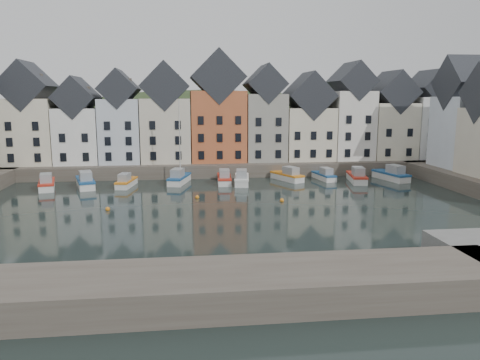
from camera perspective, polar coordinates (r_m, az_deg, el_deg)
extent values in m
plane|color=black|center=(50.38, -0.40, -4.07)|extent=(260.00, 260.00, 0.00)
cube|color=#4D443B|center=(79.54, -2.85, 1.88)|extent=(90.00, 16.00, 2.00)
cube|color=#4D443B|center=(29.20, -15.56, -13.11)|extent=(50.00, 6.00, 2.00)
ellipsoid|color=#253018|center=(108.99, -3.74, -6.10)|extent=(153.60, 70.40, 64.00)
sphere|color=black|center=(99.90, -11.84, 7.79)|extent=(5.77, 5.77, 5.77)
sphere|color=black|center=(113.51, 8.71, 7.84)|extent=(5.27, 5.27, 5.27)
sphere|color=black|center=(109.41, 13.18, 7.49)|extent=(5.07, 5.07, 5.07)
sphere|color=black|center=(105.70, 3.94, 7.61)|extent=(5.01, 5.01, 5.01)
sphere|color=black|center=(110.10, -24.02, 6.22)|extent=(3.94, 3.94, 3.94)
sphere|color=black|center=(114.02, 10.47, 7.76)|extent=(5.21, 5.21, 5.21)
sphere|color=black|center=(107.52, -2.92, 7.93)|extent=(5.45, 5.45, 5.45)
sphere|color=black|center=(106.23, 17.31, 6.86)|extent=(4.49, 4.49, 4.49)
cube|color=#EBE2C5|center=(80.28, -24.13, 5.43)|extent=(7.67, 8.00, 10.07)
cube|color=black|center=(80.13, -24.49, 10.37)|extent=(7.67, 8.16, 7.67)
cube|color=white|center=(78.50, -19.00, 5.14)|extent=(6.56, 8.00, 8.61)
cube|color=black|center=(78.27, -19.25, 9.46)|extent=(6.56, 8.16, 6.56)
cube|color=silver|center=(77.35, -14.27, 5.83)|extent=(6.20, 8.00, 10.02)
cube|color=black|center=(77.18, -14.48, 10.68)|extent=(6.20, 8.16, 6.20)
cube|color=beige|center=(76.77, -8.98, 6.01)|extent=(7.70, 8.00, 10.08)
cube|color=black|center=(76.61, -9.13, 11.20)|extent=(7.70, 8.16, 7.70)
cube|color=#BF5F36|center=(76.89, -2.73, 6.58)|extent=(8.69, 8.00, 11.28)
cube|color=black|center=(76.81, -2.78, 12.39)|extent=(8.69, 8.16, 8.69)
cube|color=gray|center=(77.85, 2.97, 6.43)|extent=(6.43, 8.00, 10.78)
cube|color=black|center=(77.72, 3.02, 11.58)|extent=(6.43, 8.16, 6.43)
cube|color=beige|center=(79.50, 8.18, 5.61)|extent=(7.88, 8.00, 8.56)
cube|color=black|center=(79.27, 8.29, 10.11)|extent=(7.88, 8.16, 7.88)
cube|color=white|center=(81.62, 13.22, 6.52)|extent=(6.50, 8.00, 11.27)
cube|color=black|center=(81.53, 13.43, 11.61)|extent=(6.50, 8.16, 6.50)
cube|color=#EBE2C5|center=(84.34, 17.70, 5.75)|extent=(7.23, 8.00, 9.32)
cube|color=black|center=(84.15, 17.93, 10.14)|extent=(7.23, 8.16, 7.23)
cube|color=white|center=(87.37, 21.83, 5.97)|extent=(6.18, 8.00, 10.32)
cube|color=black|center=(87.23, 22.12, 10.35)|extent=(6.18, 8.16, 6.18)
cube|color=silver|center=(77.14, 25.81, 5.26)|extent=(7.47, 8.00, 10.38)
cube|color=black|center=(77.00, 26.22, 10.58)|extent=(7.62, 8.00, 8.00)
sphere|color=orange|center=(57.86, -5.24, -2.11)|extent=(0.50, 0.50, 0.50)
sphere|color=orange|center=(56.10, 5.13, -2.49)|extent=(0.50, 0.50, 0.50)
sphere|color=orange|center=(53.63, -15.83, -3.43)|extent=(0.50, 0.50, 0.50)
cube|color=silver|center=(68.86, -22.48, -0.70)|extent=(3.29, 6.50, 1.14)
cube|color=red|center=(68.75, -22.51, -0.19)|extent=(3.42, 6.65, 0.26)
cube|color=gray|center=(67.73, -22.57, 0.20)|extent=(2.00, 2.77, 1.25)
cube|color=silver|center=(68.23, -18.32, -0.51)|extent=(3.73, 6.90, 1.21)
cube|color=navy|center=(68.11, -18.35, 0.03)|extent=(3.87, 7.05, 0.28)
cube|color=gray|center=(67.03, -18.31, 0.45)|extent=(2.21, 2.97, 1.32)
cube|color=silver|center=(67.19, -13.66, -0.50)|extent=(2.57, 5.72, 1.01)
cube|color=orange|center=(67.09, -13.68, -0.03)|extent=(2.68, 5.85, 0.23)
cube|color=gray|center=(66.22, -13.90, 0.31)|extent=(1.65, 2.40, 1.10)
cube|color=silver|center=(68.33, -7.39, -0.08)|extent=(3.44, 6.58, 1.16)
cube|color=navy|center=(68.22, -7.41, 0.44)|extent=(3.57, 6.72, 0.26)
cube|color=gray|center=(67.22, -7.63, 0.83)|extent=(2.07, 2.81, 1.26)
cylinder|color=silver|center=(68.15, -7.37, 4.93)|extent=(0.15, 0.15, 11.55)
cube|color=silver|center=(67.85, -1.94, -0.09)|extent=(2.12, 6.10, 1.10)
cube|color=red|center=(67.75, -1.94, 0.41)|extent=(2.23, 6.23, 0.25)
cube|color=gray|center=(66.76, -1.92, 0.79)|extent=(1.53, 2.48, 1.20)
cube|color=silver|center=(67.23, 0.21, -0.17)|extent=(2.67, 6.41, 1.14)
cube|color=silver|center=(67.12, 0.21, 0.35)|extent=(2.79, 6.55, 0.26)
cube|color=gray|center=(66.09, 0.21, 0.75)|extent=(1.77, 2.66, 1.24)
cube|color=silver|center=(70.43, 5.75, 0.24)|extent=(4.15, 6.25, 1.11)
cube|color=orange|center=(70.33, 5.75, 0.73)|extent=(4.30, 6.40, 0.25)
cube|color=gray|center=(69.53, 6.21, 1.11)|extent=(2.28, 2.78, 1.21)
cube|color=silver|center=(71.84, 10.17, 0.30)|extent=(2.40, 5.58, 0.99)
cube|color=navy|center=(71.75, 10.19, 0.72)|extent=(2.51, 5.70, 0.22)
cube|color=gray|center=(70.94, 10.48, 1.05)|extent=(1.57, 2.32, 1.08)
cube|color=silver|center=(70.97, 14.03, 0.09)|extent=(3.10, 6.76, 1.19)
cube|color=red|center=(70.87, 14.05, 0.61)|extent=(3.23, 6.91, 0.27)
cube|color=gray|center=(69.82, 14.22, 1.00)|extent=(1.97, 2.84, 1.30)
cube|color=silver|center=(74.01, 17.88, 0.31)|extent=(3.45, 6.97, 1.23)
cube|color=navy|center=(73.91, 17.91, 0.82)|extent=(3.59, 7.12, 0.28)
cube|color=gray|center=(73.03, 18.42, 1.22)|extent=(2.12, 2.96, 1.34)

